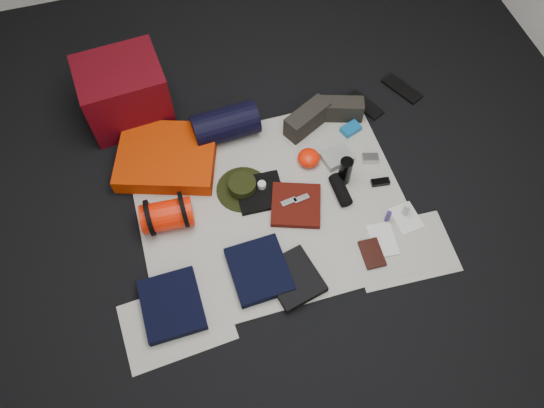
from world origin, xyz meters
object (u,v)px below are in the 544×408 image
object	(u,v)px
compact_camera	(370,158)
paperback_book	(372,253)
stuff_sack	(167,215)
navy_duffel	(225,124)
water_bottle	(345,171)
red_cabinet	(125,93)
sleeping_pad	(167,157)

from	to	relation	value
compact_camera	paperback_book	distance (m)	0.66
stuff_sack	navy_duffel	xyz separation A→B (m)	(0.49, 0.54, 0.02)
water_bottle	red_cabinet	bearing A→B (deg)	142.80
navy_duffel	compact_camera	world-z (taller)	navy_duffel
stuff_sack	paperback_book	size ratio (longest dim) A/B	1.67
sleeping_pad	paperback_book	xyz separation A→B (m)	(1.01, -0.97, -0.04)
stuff_sack	compact_camera	size ratio (longest dim) A/B	2.95
navy_duffel	compact_camera	size ratio (longest dim) A/B	4.16
stuff_sack	paperback_book	world-z (taller)	stuff_sack
red_cabinet	paperback_book	size ratio (longest dim) A/B	2.91
red_cabinet	navy_duffel	size ratio (longest dim) A/B	1.23
stuff_sack	navy_duffel	bearing A→B (deg)	47.88
sleeping_pad	water_bottle	size ratio (longest dim) A/B	2.98
stuff_sack	red_cabinet	bearing A→B (deg)	95.52
sleeping_pad	compact_camera	xyz separation A→B (m)	(1.24, -0.35, -0.03)
stuff_sack	water_bottle	xyz separation A→B (m)	(1.10, -0.01, 0.01)
stuff_sack	water_bottle	bearing A→B (deg)	-0.57
red_cabinet	sleeping_pad	size ratio (longest dim) A/B	0.86
sleeping_pad	water_bottle	xyz separation A→B (m)	(1.03, -0.44, 0.05)
water_bottle	compact_camera	size ratio (longest dim) A/B	2.00
sleeping_pad	stuff_sack	bearing A→B (deg)	-99.87
sleeping_pad	compact_camera	size ratio (longest dim) A/B	5.96
compact_camera	sleeping_pad	bearing A→B (deg)	179.53
sleeping_pad	navy_duffel	distance (m)	0.43
red_cabinet	navy_duffel	bearing A→B (deg)	-36.28
stuff_sack	paperback_book	distance (m)	1.21
sleeping_pad	water_bottle	bearing A→B (deg)	-23.43
stuff_sack	water_bottle	world-z (taller)	water_bottle
red_cabinet	water_bottle	bearing A→B (deg)	-41.79
water_bottle	navy_duffel	bearing A→B (deg)	138.31
paperback_book	navy_duffel	bearing A→B (deg)	121.64
sleeping_pad	paperback_book	bearing A→B (deg)	-43.97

